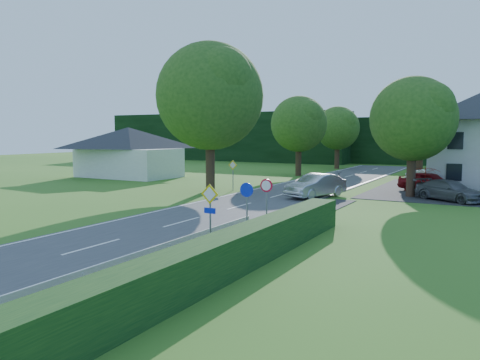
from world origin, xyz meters
The scene contains 27 objects.
road centered at (0.00, 20.00, 0.02)m, with size 7.00×80.00×0.04m, color #3E3E41.
footpath centered at (4.95, 2.00, 0.02)m, with size 1.50×44.00×0.04m, color #27282A.
parking_pad centered at (12.00, 33.00, 0.02)m, with size 14.00×16.00×0.04m, color #27282A.
line_edge_left centered at (-3.25, 20.00, 0.04)m, with size 0.12×80.00×0.01m, color white.
line_edge_right centered at (3.25, 20.00, 0.04)m, with size 0.12×80.00×0.01m, color white.
line_centre centered at (0.00, 20.00, 0.04)m, with size 0.12×80.00×0.01m, color white, non-canonical shape.
hedge_right centered at (6.50, 0.00, 0.65)m, with size 1.20×30.00×1.30m, color #113313.
tree_main centered at (-6.00, 24.00, 5.82)m, with size 9.40×9.40×11.64m, color #234B16, non-canonical shape.
tree_left_far centered at (-5.00, 40.00, 4.29)m, with size 7.00×7.00×8.58m, color #234B16, non-canonical shape.
tree_right_far centered at (7.00, 42.00, 4.54)m, with size 7.40×7.40×9.09m, color #234B16, non-canonical shape.
tree_left_back centered at (-4.50, 52.00, 4.04)m, with size 6.60×6.60×8.07m, color #234B16, non-canonical shape.
tree_right_back centered at (6.00, 50.00, 3.78)m, with size 6.20×6.20×7.56m, color #234B16, non-canonical shape.
tree_right_mid centered at (8.50, 28.00, 4.29)m, with size 7.00×7.00×8.58m, color #234B16, non-canonical shape.
treeline_left centered at (-28.00, 62.00, 4.00)m, with size 44.00×6.00×8.00m, color black.
treeline_right centered at (8.00, 66.00, 3.50)m, with size 30.00×5.00×7.00m, color black.
bungalow_left centered at (-20.00, 30.00, 2.71)m, with size 11.00×6.50×5.20m.
streetlight centered at (8.06, 30.00, 4.46)m, with size 2.03×0.18×8.00m.
sign_priority_right centered at (4.30, 7.98, 1.80)m, with size 0.78×0.09×2.59m.
sign_roundabout centered at (4.30, 10.98, 1.67)m, with size 0.64×0.08×2.37m.
sign_speed_limit centered at (4.30, 12.97, 1.77)m, with size 0.64×0.11×2.37m.
sign_priority_left centered at (-4.50, 24.98, 1.72)m, with size 0.78×0.09×2.44m.
moving_car centered at (2.70, 24.25, 0.86)m, with size 1.74×4.98×1.64m, color silver.
motorcycle centered at (0.49, 36.88, 0.48)m, with size 0.58×1.67×0.88m, color black.
parked_car_red centered at (9.33, 31.16, 0.83)m, with size 1.87×4.64×1.58m, color maroon.
parked_car_silver_a centered at (8.90, 36.37, 0.74)m, with size 1.47×4.22×1.39m, color #ADADB1.
parked_car_grey centered at (11.16, 27.00, 0.73)m, with size 1.92×4.73×1.37m, color #545559.
parasol centered at (9.19, 29.96, 1.07)m, with size 2.25×2.29×2.07m, color red.
Camera 1 is at (14.03, -7.08, 4.51)m, focal length 35.00 mm.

